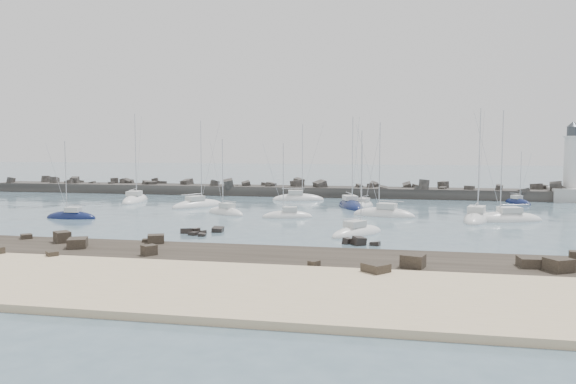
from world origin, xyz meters
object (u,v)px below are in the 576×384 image
object	(u,v)px
sailboat_14	(287,217)
sailboat_1	(135,201)
sailboat_2	(71,217)
sailboat_6	(363,206)
sailboat_9	(384,215)
sailboat_4	(298,199)
sailboat_10	(477,219)
sailboat_5	(226,213)
sailboat_3	(198,206)
sailboat_7	(357,234)
lighthouse	(571,183)
sailboat_8	(351,206)
sailboat_11	(506,220)
sailboat_13	(518,203)

from	to	relation	value
sailboat_14	sailboat_1	bearing A→B (deg)	152.75
sailboat_2	sailboat_14	world-z (taller)	sailboat_2
sailboat_6	sailboat_9	xyz separation A→B (m)	(3.55, -10.04, 0.02)
sailboat_4	sailboat_10	bearing A→B (deg)	-37.19
sailboat_5	sailboat_6	xyz separation A→B (m)	(18.73, 12.23, -0.01)
sailboat_3	sailboat_7	xyz separation A→B (m)	(27.01, -22.61, -0.00)
sailboat_4	lighthouse	bearing A→B (deg)	10.03
sailboat_9	sailboat_10	size ratio (longest dim) A/B	0.89
sailboat_8	sailboat_10	distance (m)	21.14
lighthouse	sailboat_7	world-z (taller)	lighthouse
lighthouse	sailboat_8	distance (m)	40.99
lighthouse	sailboat_3	xyz separation A→B (m)	(-60.94, -21.57, -2.95)
sailboat_7	sailboat_9	size ratio (longest dim) A/B	0.88
lighthouse	sailboat_10	distance (m)	35.28
sailboat_6	sailboat_7	distance (m)	26.89
lighthouse	sailboat_11	bearing A→B (deg)	-118.25
sailboat_4	sailboat_13	size ratio (longest dim) A/B	1.53
sailboat_11	sailboat_4	bearing A→B (deg)	146.21
sailboat_2	sailboat_9	size ratio (longest dim) A/B	0.80
sailboat_6	sailboat_13	xyz separation A→B (m)	(25.09, 10.73, -0.00)
sailboat_4	sailboat_5	size ratio (longest dim) A/B	1.25
sailboat_10	sailboat_1	bearing A→B (deg)	166.41
sailboat_9	sailboat_13	size ratio (longest dim) A/B	1.48
sailboat_3	sailboat_5	xyz separation A→B (m)	(7.20, -7.96, 0.00)
sailboat_1	lighthouse	bearing A→B (deg)	12.14
sailboat_9	sailboat_6	bearing A→B (deg)	109.49
sailboat_3	sailboat_5	distance (m)	10.73
sailboat_1	sailboat_13	bearing A→B (deg)	8.32
sailboat_4	sailboat_11	distance (m)	37.70
sailboat_11	sailboat_13	size ratio (longest dim) A/B	1.63
sailboat_2	sailboat_4	size ratio (longest dim) A/B	0.78
sailboat_2	sailboat_9	distance (m)	42.67
sailboat_5	sailboat_10	distance (m)	34.36
sailboat_14	sailboat_3	bearing A→B (deg)	149.05
sailboat_6	sailboat_7	bearing A→B (deg)	-87.68
sailboat_10	sailboat_4	bearing A→B (deg)	142.81
sailboat_5	sailboat_11	distance (m)	38.01
sailboat_3	sailboat_7	world-z (taller)	sailboat_3
sailboat_9	sailboat_2	bearing A→B (deg)	-165.46
lighthouse	sailboat_1	size ratio (longest dim) A/B	0.89
sailboat_9	sailboat_11	size ratio (longest dim) A/B	0.91
sailboat_3	sailboat_11	xyz separation A→B (m)	(45.20, -7.72, 0.00)
sailboat_8	sailboat_6	bearing A→B (deg)	6.95
sailboat_3	sailboat_11	distance (m)	45.86
sailboat_1	sailboat_7	xyz separation A→B (m)	(40.54, -28.16, -0.01)
sailboat_8	sailboat_14	size ratio (longest dim) A/B	1.39
sailboat_1	sailboat_11	size ratio (longest dim) A/B	1.06
lighthouse	sailboat_9	bearing A→B (deg)	-139.01
sailboat_3	sailboat_13	bearing A→B (deg)	16.38
sailboat_2	sailboat_10	world-z (taller)	sailboat_10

